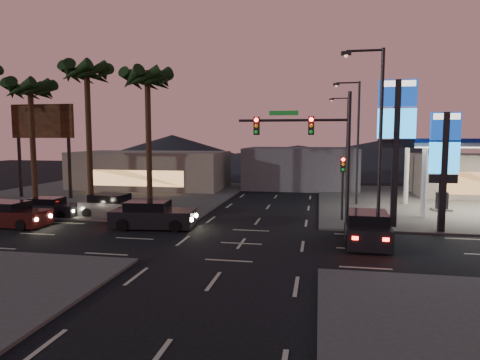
% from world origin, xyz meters
% --- Properties ---
extents(ground, '(140.00, 140.00, 0.00)m').
position_xyz_m(ground, '(0.00, 0.00, 0.00)').
color(ground, black).
rests_on(ground, ground).
extents(corner_lot_ne, '(24.00, 24.00, 0.12)m').
position_xyz_m(corner_lot_ne, '(16.00, 16.00, 0.06)').
color(corner_lot_ne, '#47443F').
rests_on(corner_lot_ne, ground).
extents(corner_lot_nw, '(24.00, 24.00, 0.12)m').
position_xyz_m(corner_lot_nw, '(-16.00, 16.00, 0.06)').
color(corner_lot_nw, '#47443F').
rests_on(corner_lot_nw, ground).
extents(convenience_store, '(10.00, 6.00, 4.00)m').
position_xyz_m(convenience_store, '(18.00, 21.00, 2.00)').
color(convenience_store, '#726B5B').
rests_on(convenience_store, ground).
extents(pylon_sign_tall, '(2.20, 0.35, 9.00)m').
position_xyz_m(pylon_sign_tall, '(8.50, 5.50, 6.39)').
color(pylon_sign_tall, black).
rests_on(pylon_sign_tall, ground).
extents(pylon_sign_short, '(1.60, 0.35, 7.00)m').
position_xyz_m(pylon_sign_short, '(11.00, 4.50, 4.66)').
color(pylon_sign_short, black).
rests_on(pylon_sign_short, ground).
extents(traffic_signal_mast, '(6.10, 0.39, 8.00)m').
position_xyz_m(traffic_signal_mast, '(3.76, 1.99, 5.23)').
color(traffic_signal_mast, black).
rests_on(traffic_signal_mast, ground).
extents(pedestal_signal, '(0.32, 0.39, 4.30)m').
position_xyz_m(pedestal_signal, '(5.50, 6.98, 2.92)').
color(pedestal_signal, black).
rests_on(pedestal_signal, ground).
extents(streetlight_near, '(2.14, 0.25, 10.00)m').
position_xyz_m(streetlight_near, '(6.79, 1.00, 5.72)').
color(streetlight_near, black).
rests_on(streetlight_near, ground).
extents(streetlight_mid, '(2.14, 0.25, 10.00)m').
position_xyz_m(streetlight_mid, '(6.79, 14.00, 5.72)').
color(streetlight_mid, black).
rests_on(streetlight_mid, ground).
extents(streetlight_far, '(2.14, 0.25, 10.00)m').
position_xyz_m(streetlight_far, '(6.79, 28.00, 5.72)').
color(streetlight_far, black).
rests_on(streetlight_far, ground).
extents(palm_a, '(4.41, 4.41, 10.86)m').
position_xyz_m(palm_a, '(-9.00, 9.50, 9.43)').
color(palm_a, black).
rests_on(palm_a, ground).
extents(palm_b, '(4.41, 4.41, 11.46)m').
position_xyz_m(palm_b, '(-14.00, 9.50, 9.97)').
color(palm_b, black).
rests_on(palm_b, ground).
extents(palm_c, '(4.41, 4.41, 10.26)m').
position_xyz_m(palm_c, '(-19.00, 9.50, 8.88)').
color(palm_c, black).
rests_on(palm_c, ground).
extents(billboard, '(6.00, 0.30, 8.50)m').
position_xyz_m(billboard, '(-20.50, 13.00, 6.33)').
color(billboard, black).
rests_on(billboard, ground).
extents(building_far_west, '(16.00, 8.00, 4.00)m').
position_xyz_m(building_far_west, '(-14.00, 22.00, 2.00)').
color(building_far_west, '#726B5B').
rests_on(building_far_west, ground).
extents(building_far_mid, '(12.00, 9.00, 4.40)m').
position_xyz_m(building_far_mid, '(2.00, 26.00, 2.20)').
color(building_far_mid, '#4C4C51').
rests_on(building_far_mid, ground).
extents(hill_left, '(40.00, 40.00, 6.00)m').
position_xyz_m(hill_left, '(-25.00, 60.00, 3.00)').
color(hill_left, black).
rests_on(hill_left, ground).
extents(hill_right, '(50.00, 50.00, 5.00)m').
position_xyz_m(hill_right, '(15.00, 60.00, 2.50)').
color(hill_right, black).
rests_on(hill_right, ground).
extents(hill_center, '(60.00, 60.00, 4.00)m').
position_xyz_m(hill_center, '(0.00, 60.00, 2.00)').
color(hill_center, black).
rests_on(hill_center, ground).
extents(car_lane_a_front, '(5.31, 2.56, 1.68)m').
position_xyz_m(car_lane_a_front, '(-6.08, 2.78, 0.78)').
color(car_lane_a_front, black).
rests_on(car_lane_a_front, ground).
extents(car_lane_a_mid, '(4.87, 2.24, 1.56)m').
position_xyz_m(car_lane_a_mid, '(-15.05, 1.66, 0.72)').
color(car_lane_a_mid, '#340F0E').
rests_on(car_lane_a_mid, ground).
extents(car_lane_b_front, '(5.05, 2.41, 1.60)m').
position_xyz_m(car_lane_b_front, '(-10.22, 5.81, 0.74)').
color(car_lane_b_front, '#545456').
rests_on(car_lane_b_front, ground).
extents(car_lane_b_mid, '(4.19, 1.83, 1.35)m').
position_xyz_m(car_lane_b_mid, '(-14.57, 5.02, 0.63)').
color(car_lane_b_mid, black).
rests_on(car_lane_b_mid, ground).
extents(suv_station, '(2.40, 5.22, 1.71)m').
position_xyz_m(suv_station, '(6.50, 1.32, 0.79)').
color(suv_station, black).
rests_on(suv_station, ground).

